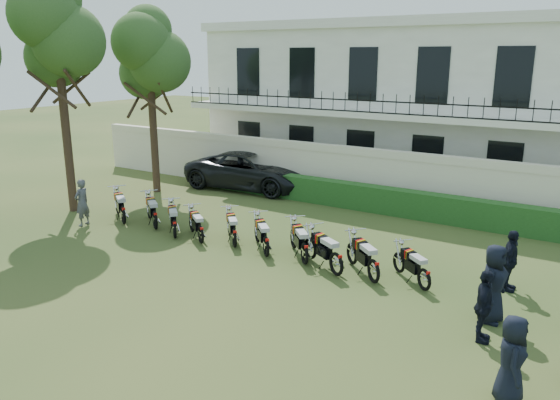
{
  "coord_description": "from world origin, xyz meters",
  "views": [
    {
      "loc": [
        8.28,
        -11.95,
        5.88
      ],
      "look_at": [
        -0.69,
        2.15,
        1.43
      ],
      "focal_mm": 35.0,
      "sensor_mm": 36.0,
      "label": 1
    }
  ],
  "objects_px": {
    "motorcycle_3": "(201,230)",
    "motorcycle_6": "(305,248)",
    "inspector": "(82,203)",
    "motorcycle_8": "(374,266)",
    "officer_0": "(512,360)",
    "motorcycle_2": "(174,224)",
    "motorcycle_1": "(155,216)",
    "tree_west_mid": "(57,32)",
    "officer_2": "(484,306)",
    "motorcycle_0": "(123,211)",
    "motorcycle_7": "(336,258)",
    "officer_3": "(494,284)",
    "suv": "(251,171)",
    "motorcycle_5": "(266,242)",
    "tree_west_near": "(150,55)",
    "motorcycle_4": "(234,233)",
    "motorcycle_9": "(425,274)",
    "officer_5": "(510,261)"
  },
  "relations": [
    {
      "from": "tree_west_mid",
      "to": "officer_2",
      "type": "xyz_separation_m",
      "value": [
        15.73,
        -1.86,
        -5.87
      ]
    },
    {
      "from": "motorcycle_2",
      "to": "motorcycle_6",
      "type": "xyz_separation_m",
      "value": [
        4.79,
        0.27,
        0.02
      ]
    },
    {
      "from": "officer_0",
      "to": "officer_3",
      "type": "xyz_separation_m",
      "value": [
        -0.92,
        2.95,
        0.1
      ]
    },
    {
      "from": "motorcycle_4",
      "to": "motorcycle_7",
      "type": "xyz_separation_m",
      "value": [
        3.73,
        -0.33,
        0.04
      ]
    },
    {
      "from": "motorcycle_1",
      "to": "motorcycle_6",
      "type": "height_order",
      "value": "motorcycle_1"
    },
    {
      "from": "motorcycle_8",
      "to": "inspector",
      "type": "relative_size",
      "value": 0.96
    },
    {
      "from": "motorcycle_0",
      "to": "motorcycle_1",
      "type": "distance_m",
      "value": 1.4
    },
    {
      "from": "tree_west_near",
      "to": "officer_0",
      "type": "distance_m",
      "value": 18.6
    },
    {
      "from": "motorcycle_8",
      "to": "officer_5",
      "type": "xyz_separation_m",
      "value": [
        3.09,
        1.48,
        0.29
      ]
    },
    {
      "from": "motorcycle_0",
      "to": "motorcycle_6",
      "type": "distance_m",
      "value": 7.39
    },
    {
      "from": "motorcycle_3",
      "to": "motorcycle_6",
      "type": "height_order",
      "value": "motorcycle_6"
    },
    {
      "from": "motorcycle_5",
      "to": "motorcycle_6",
      "type": "distance_m",
      "value": 1.28
    },
    {
      "from": "motorcycle_1",
      "to": "officer_0",
      "type": "relative_size",
      "value": 1.05
    },
    {
      "from": "motorcycle_0",
      "to": "inspector",
      "type": "distance_m",
      "value": 1.45
    },
    {
      "from": "officer_3",
      "to": "suv",
      "type": "bearing_deg",
      "value": 63.3
    },
    {
      "from": "tree_west_near",
      "to": "motorcycle_9",
      "type": "height_order",
      "value": "tree_west_near"
    },
    {
      "from": "motorcycle_4",
      "to": "officer_3",
      "type": "bearing_deg",
      "value": -50.09
    },
    {
      "from": "motorcycle_1",
      "to": "motorcycle_5",
      "type": "xyz_separation_m",
      "value": [
        4.72,
        -0.14,
        -0.01
      ]
    },
    {
      "from": "tree_west_near",
      "to": "motorcycle_1",
      "type": "bearing_deg",
      "value": -46.0
    },
    {
      "from": "tree_west_mid",
      "to": "motorcycle_7",
      "type": "distance_m",
      "value": 13.1
    },
    {
      "from": "motorcycle_2",
      "to": "motorcycle_6",
      "type": "height_order",
      "value": "motorcycle_6"
    },
    {
      "from": "motorcycle_8",
      "to": "officer_0",
      "type": "distance_m",
      "value": 5.31
    },
    {
      "from": "motorcycle_5",
      "to": "motorcycle_6",
      "type": "relative_size",
      "value": 0.98
    },
    {
      "from": "motorcycle_7",
      "to": "motorcycle_9",
      "type": "bearing_deg",
      "value": -50.74
    },
    {
      "from": "tree_west_near",
      "to": "suv",
      "type": "relative_size",
      "value": 1.33
    },
    {
      "from": "inspector",
      "to": "motorcycle_2",
      "type": "bearing_deg",
      "value": 92.11
    },
    {
      "from": "suv",
      "to": "officer_3",
      "type": "relative_size",
      "value": 3.24
    },
    {
      "from": "tree_west_near",
      "to": "officer_0",
      "type": "height_order",
      "value": "tree_west_near"
    },
    {
      "from": "motorcycle_7",
      "to": "suv",
      "type": "height_order",
      "value": "suv"
    },
    {
      "from": "motorcycle_8",
      "to": "officer_2",
      "type": "height_order",
      "value": "officer_2"
    },
    {
      "from": "officer_0",
      "to": "officer_3",
      "type": "relative_size",
      "value": 0.89
    },
    {
      "from": "motorcycle_5",
      "to": "inspector",
      "type": "height_order",
      "value": "inspector"
    },
    {
      "from": "tree_west_mid",
      "to": "officer_3",
      "type": "distance_m",
      "value": 16.74
    },
    {
      "from": "motorcycle_2",
      "to": "motorcycle_8",
      "type": "distance_m",
      "value": 6.99
    },
    {
      "from": "suv",
      "to": "officer_2",
      "type": "bearing_deg",
      "value": -130.91
    },
    {
      "from": "motorcycle_0",
      "to": "motorcycle_1",
      "type": "xyz_separation_m",
      "value": [
        1.39,
        0.17,
        -0.01
      ]
    },
    {
      "from": "motorcycle_7",
      "to": "motorcycle_0",
      "type": "bearing_deg",
      "value": 119.94
    },
    {
      "from": "motorcycle_1",
      "to": "motorcycle_9",
      "type": "relative_size",
      "value": 1.15
    },
    {
      "from": "motorcycle_7",
      "to": "inspector",
      "type": "relative_size",
      "value": 1.1
    },
    {
      "from": "motorcycle_6",
      "to": "officer_2",
      "type": "distance_m",
      "value": 5.6
    },
    {
      "from": "motorcycle_4",
      "to": "motorcycle_7",
      "type": "relative_size",
      "value": 0.78
    },
    {
      "from": "tree_west_near",
      "to": "inspector",
      "type": "bearing_deg",
      "value": -74.8
    },
    {
      "from": "motorcycle_6",
      "to": "inspector",
      "type": "relative_size",
      "value": 0.91
    },
    {
      "from": "officer_3",
      "to": "motorcycle_5",
      "type": "bearing_deg",
      "value": 89.96
    },
    {
      "from": "tree_west_near",
      "to": "motorcycle_6",
      "type": "height_order",
      "value": "tree_west_near"
    },
    {
      "from": "motorcycle_0",
      "to": "motorcycle_7",
      "type": "distance_m",
      "value": 8.53
    },
    {
      "from": "tree_west_near",
      "to": "officer_2",
      "type": "bearing_deg",
      "value": -21.04
    },
    {
      "from": "officer_0",
      "to": "motorcycle_1",
      "type": "bearing_deg",
      "value": 58.42
    },
    {
      "from": "motorcycle_6",
      "to": "officer_3",
      "type": "height_order",
      "value": "officer_3"
    },
    {
      "from": "tree_west_mid",
      "to": "officer_5",
      "type": "bearing_deg",
      "value": 4.34
    }
  ]
}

